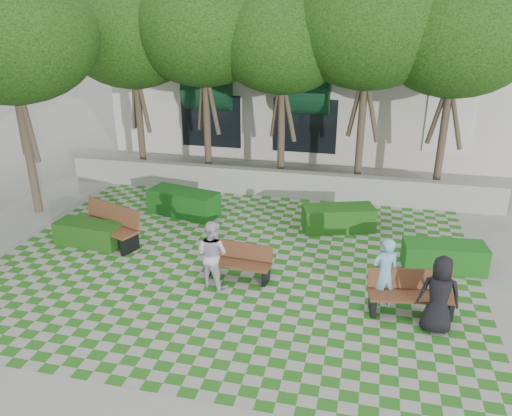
% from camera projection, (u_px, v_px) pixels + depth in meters
% --- Properties ---
extents(ground, '(90.00, 90.00, 0.00)m').
position_uv_depth(ground, '(221.00, 284.00, 11.78)').
color(ground, gray).
rests_on(ground, ground).
extents(lawn, '(12.00, 12.00, 0.00)m').
position_uv_depth(lawn, '(232.00, 264.00, 12.68)').
color(lawn, '#2B721E').
rests_on(lawn, ground).
extents(retaining_wall, '(15.00, 0.36, 0.90)m').
position_uv_depth(retaining_wall, '(273.00, 183.00, 17.21)').
color(retaining_wall, '#9E9B93').
rests_on(retaining_wall, ground).
extents(bench_east, '(1.85, 0.87, 0.93)m').
position_uv_depth(bench_east, '(411.00, 294.00, 10.54)').
color(bench_east, '#57311E').
rests_on(bench_east, ground).
extents(bench_mid, '(1.64, 0.65, 0.84)m').
position_uv_depth(bench_mid, '(238.00, 262.00, 11.95)').
color(bench_mid, brown).
rests_on(bench_mid, ground).
extents(bench_west, '(2.16, 1.39, 1.08)m').
position_uv_depth(bench_west, '(108.00, 225.00, 13.68)').
color(bench_west, brown).
rests_on(bench_west, ground).
extents(hedge_east, '(2.04, 0.99, 0.69)m').
position_uv_depth(hedge_east, '(444.00, 256.00, 12.35)').
color(hedge_east, '#165216').
rests_on(hedge_east, ground).
extents(hedge_midright, '(2.20, 1.41, 0.72)m').
position_uv_depth(hedge_midright, '(338.00, 218.00, 14.55)').
color(hedge_midright, '#1A4C14').
rests_on(hedge_midright, ground).
extents(hedge_midleft, '(2.36, 1.37, 0.77)m').
position_uv_depth(hedge_midleft, '(184.00, 203.00, 15.63)').
color(hedge_midleft, '#134816').
rests_on(hedge_midleft, ground).
extents(hedge_west, '(1.86, 0.85, 0.63)m').
position_uv_depth(hedge_west, '(89.00, 233.00, 13.68)').
color(hedge_west, '#194412').
rests_on(hedge_west, ground).
extents(person_blue, '(0.68, 0.56, 1.61)m').
position_uv_depth(person_blue, '(385.00, 273.00, 10.66)').
color(person_blue, '#78BDDC').
rests_on(person_blue, ground).
extents(person_dark, '(0.83, 0.56, 1.64)m').
position_uv_depth(person_dark, '(439.00, 295.00, 9.82)').
color(person_dark, black).
rests_on(person_dark, ground).
extents(person_white, '(0.94, 0.83, 1.63)m').
position_uv_depth(person_white, '(212.00, 254.00, 11.44)').
color(person_white, silver).
rests_on(person_white, ground).
extents(tree_row, '(17.70, 13.40, 7.41)m').
position_uv_depth(tree_row, '(215.00, 38.00, 15.62)').
color(tree_row, '#47382B').
rests_on(tree_row, ground).
extents(building, '(18.00, 8.92, 5.15)m').
position_uv_depth(building, '(326.00, 89.00, 23.35)').
color(building, beige).
rests_on(building, ground).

